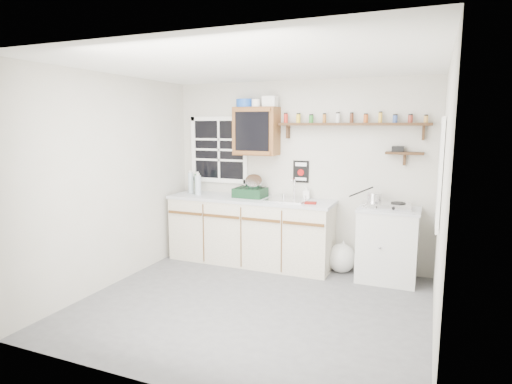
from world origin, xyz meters
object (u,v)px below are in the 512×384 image
Objects in this scene: upper_cabinet at (256,131)px; dish_rack at (251,190)px; main_cabinet at (250,230)px; hotplate at (386,205)px; spice_shelf at (351,123)px; right_cabinet at (387,244)px.

dish_rack is at bearing -118.01° from upper_cabinet.
main_cabinet is 3.93× the size of hotplate.
spice_shelf is 1.60m from dish_rack.
right_cabinet is 1.55× the size of hotplate.
spice_shelf is 1.12m from hotplate.
dish_rack is (-1.31, -0.15, -0.91)m from spice_shelf.
main_cabinet is 1.97m from spice_shelf.
spice_shelf is (1.30, 0.21, 1.47)m from main_cabinet.
main_cabinet is at bearing -81.88° from dish_rack.
right_cabinet is 0.49m from hotplate.
hotplate is at bearing -152.79° from right_cabinet.
spice_shelf is at bearing 9.31° from main_cabinet.
hotplate reaches higher than main_cabinet.
main_cabinet is 5.37× the size of dish_rack.
upper_cabinet reaches higher than main_cabinet.
spice_shelf is at bearing 151.74° from hotplate.
dish_rack is (-1.84, 0.04, 0.57)m from right_cabinet.
dish_rack is at bearing 96.61° from main_cabinet.
right_cabinet is 2.26m from upper_cabinet.
hotplate is (1.80, -0.06, -0.07)m from dish_rack.
hotplate is (-0.04, -0.02, 0.49)m from right_cabinet.
dish_rack reaches higher than main_cabinet.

